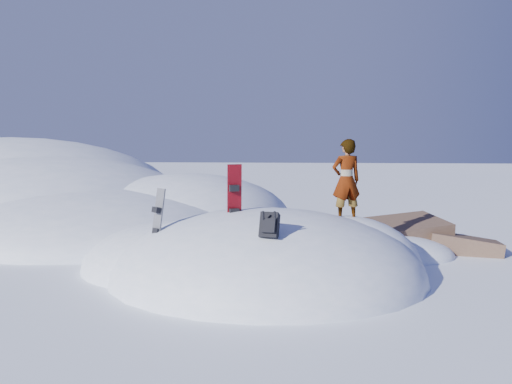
# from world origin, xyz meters

# --- Properties ---
(ground) EXTENTS (120.00, 120.00, 0.00)m
(ground) POSITION_xyz_m (0.00, 0.00, 0.00)
(ground) COLOR white
(ground) RESTS_ON ground
(snow_mound) EXTENTS (8.00, 6.00, 3.00)m
(snow_mound) POSITION_xyz_m (-0.17, 0.24, 0.00)
(snow_mound) COLOR white
(snow_mound) RESTS_ON ground
(snow_ridge) EXTENTS (21.50, 18.50, 6.40)m
(snow_ridge) POSITION_xyz_m (-10.43, 9.85, 0.00)
(snow_ridge) COLOR white
(snow_ridge) RESTS_ON ground
(rock_outcrop) EXTENTS (4.68, 4.41, 1.68)m
(rock_outcrop) POSITION_xyz_m (3.72, 3.01, 0.01)
(rock_outcrop) COLOR brown
(rock_outcrop) RESTS_ON ground
(snowboard_red) EXTENTS (0.33, 0.27, 1.72)m
(snowboard_red) POSITION_xyz_m (-0.70, -0.12, 1.66)
(snowboard_red) COLOR #B30917
(snowboard_red) RESTS_ON snow_mound
(snowboard_dark) EXTENTS (0.40, 0.40, 1.50)m
(snowboard_dark) POSITION_xyz_m (-2.29, -0.58, 1.27)
(snowboard_dark) COLOR black
(snowboard_dark) RESTS_ON snow_mound
(backpack) EXTENTS (0.40, 0.49, 0.57)m
(backpack) POSITION_xyz_m (0.17, -1.71, 1.44)
(backpack) COLOR black
(backpack) RESTS_ON snow_mound
(gear_pile) EXTENTS (0.95, 0.80, 0.25)m
(gear_pile) POSITION_xyz_m (-2.23, -0.91, 0.12)
(gear_pile) COLOR black
(gear_pile) RESTS_ON ground
(person) EXTENTS (0.81, 0.65, 1.91)m
(person) POSITION_xyz_m (1.80, 0.83, 2.09)
(person) COLOR slate
(person) RESTS_ON snow_mound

